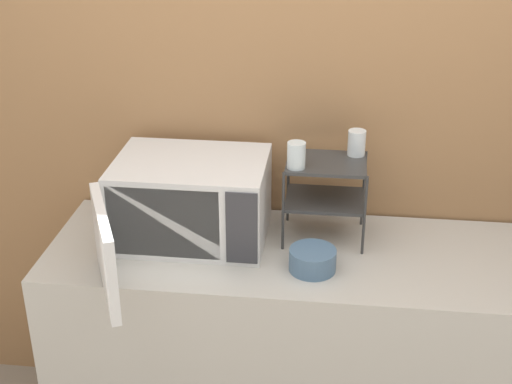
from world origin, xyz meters
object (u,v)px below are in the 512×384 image
object	(u,v)px
microwave	(188,201)
glass_back_right	(357,143)
glass_front_left	(296,155)
dish_rack	(325,183)
bowl	(313,260)

from	to	relation	value
microwave	glass_back_right	distance (m)	0.63
glass_front_left	glass_back_right	size ratio (longest dim) A/B	1.00
dish_rack	bowl	xyz separation A→B (m)	(-0.03, -0.23, -0.18)
dish_rack	microwave	bearing A→B (deg)	-171.44
glass_front_left	bowl	distance (m)	0.35
microwave	glass_front_left	world-z (taller)	glass_front_left
glass_front_left	microwave	bearing A→B (deg)	-178.81
microwave	glass_front_left	size ratio (longest dim) A/B	8.64
microwave	glass_front_left	distance (m)	0.42
bowl	glass_front_left	bearing A→B (deg)	113.14
dish_rack	glass_back_right	distance (m)	0.18
microwave	dish_rack	bearing A→B (deg)	8.56
microwave	glass_back_right	xyz separation A→B (m)	(0.58, 0.15, 0.19)
bowl	glass_back_right	bearing A→B (deg)	67.32
microwave	dish_rack	distance (m)	0.49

